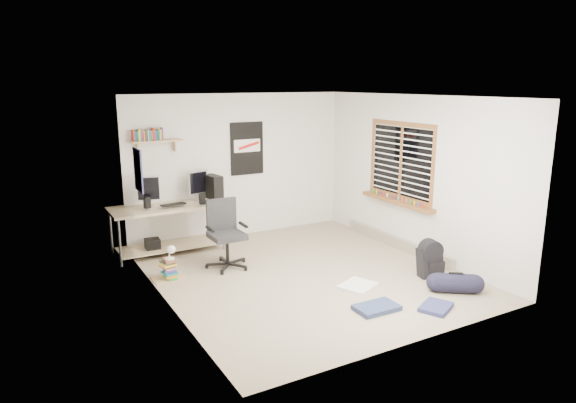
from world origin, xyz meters
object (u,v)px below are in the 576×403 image
duffel_bag (455,282)px  backpack (430,263)px  book_stack (169,268)px  desk (168,230)px  office_chair (227,236)px

duffel_bag → backpack: bearing=114.1°
backpack → book_stack: backpack is taller
duffel_bag → book_stack: 3.88m
book_stack → backpack: bearing=-27.8°
backpack → duffel_bag: (-0.13, -0.59, -0.06)m
book_stack → duffel_bag: bearing=-36.4°
backpack → duffel_bag: backpack is taller
duffel_bag → book_stack: duffel_bag is taller
desk → backpack: desk is taller
office_chair → backpack: size_ratio=2.36×
office_chair → book_stack: bearing=-176.2°
office_chair → book_stack: office_chair is taller
backpack → office_chair: bearing=157.1°
desk → duffel_bag: 4.44m
backpack → duffel_bag: bearing=-88.5°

